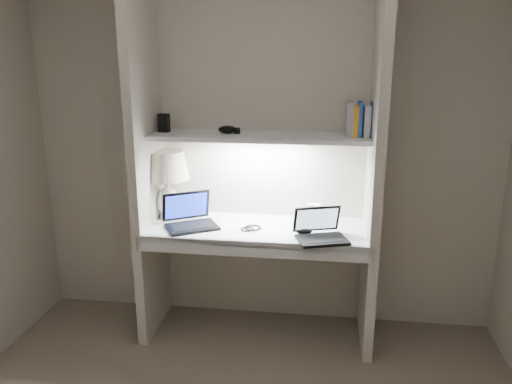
% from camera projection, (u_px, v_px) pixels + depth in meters
% --- Properties ---
extents(back_wall, '(3.20, 0.01, 2.50)m').
position_uv_depth(back_wall, '(263.00, 147.00, 3.41)').
color(back_wall, beige).
rests_on(back_wall, floor).
extents(alcove_panel_left, '(0.06, 0.55, 2.50)m').
position_uv_depth(alcove_panel_left, '(146.00, 152.00, 3.24)').
color(alcove_panel_left, beige).
rests_on(alcove_panel_left, floor).
extents(alcove_panel_right, '(0.06, 0.55, 2.50)m').
position_uv_depth(alcove_panel_right, '(376.00, 158.00, 3.05)').
color(alcove_panel_right, beige).
rests_on(alcove_panel_right, floor).
extents(desk, '(1.40, 0.55, 0.04)m').
position_uv_depth(desk, '(257.00, 230.00, 3.28)').
color(desk, white).
rests_on(desk, alcove_panel_left).
extents(desk_apron, '(1.46, 0.03, 0.10)m').
position_uv_depth(desk_apron, '(252.00, 249.00, 3.04)').
color(desk_apron, silver).
rests_on(desk_apron, desk).
extents(shelf, '(1.40, 0.36, 0.03)m').
position_uv_depth(shelf, '(259.00, 137.00, 3.21)').
color(shelf, silver).
rests_on(shelf, back_wall).
extents(strip_light, '(0.60, 0.04, 0.02)m').
position_uv_depth(strip_light, '(259.00, 140.00, 3.21)').
color(strip_light, white).
rests_on(strip_light, shelf).
extents(table_lamp, '(0.32, 0.32, 0.47)m').
position_uv_depth(table_lamp, '(166.00, 173.00, 3.38)').
color(table_lamp, white).
rests_on(table_lamp, desk).
extents(laptop_main, '(0.42, 0.40, 0.22)m').
position_uv_depth(laptop_main, '(190.00, 219.00, 3.27)').
color(laptop_main, black).
rests_on(laptop_main, desk).
extents(laptop_netbook, '(0.36, 0.33, 0.19)m').
position_uv_depth(laptop_netbook, '(320.00, 232.00, 3.05)').
color(laptop_netbook, black).
rests_on(laptop_netbook, desk).
extents(speaker, '(0.11, 0.09, 0.13)m').
position_uv_depth(speaker, '(314.00, 213.00, 3.35)').
color(speaker, silver).
rests_on(speaker, desk).
extents(mouse, '(0.12, 0.09, 0.04)m').
position_uv_depth(mouse, '(304.00, 231.00, 3.13)').
color(mouse, black).
rests_on(mouse, desk).
extents(cable_coil, '(0.12, 0.12, 0.01)m').
position_uv_depth(cable_coil, '(253.00, 228.00, 3.23)').
color(cable_coil, black).
rests_on(cable_coil, desk).
extents(sticky_note, '(0.10, 0.10, 0.00)m').
position_uv_depth(sticky_note, '(168.00, 218.00, 3.45)').
color(sticky_note, gold).
rests_on(sticky_note, desk).
extents(book_row, '(0.21, 0.14, 0.22)m').
position_uv_depth(book_row, '(362.00, 120.00, 3.10)').
color(book_row, silver).
rests_on(book_row, shelf).
extents(shelf_box, '(0.07, 0.05, 0.12)m').
position_uv_depth(shelf_box, '(164.00, 123.00, 3.29)').
color(shelf_box, black).
rests_on(shelf_box, shelf).
extents(shelf_gadget, '(0.13, 0.09, 0.05)m').
position_uv_depth(shelf_gadget, '(227.00, 129.00, 3.23)').
color(shelf_gadget, black).
rests_on(shelf_gadget, shelf).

